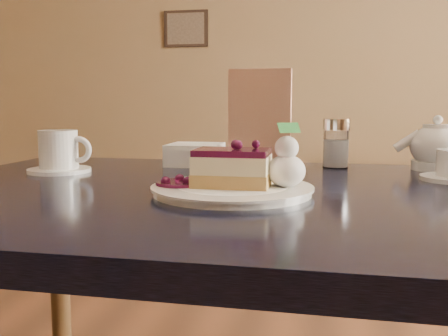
% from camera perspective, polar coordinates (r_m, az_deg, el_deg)
% --- Properties ---
extents(main_table, '(1.19, 0.80, 0.74)m').
position_cam_1_polar(main_table, '(0.85, 1.54, -7.49)').
color(main_table, black).
rests_on(main_table, ground).
extents(dessert_plate, '(0.25, 0.25, 0.01)m').
position_cam_1_polar(dessert_plate, '(0.78, 0.94, -2.53)').
color(dessert_plate, white).
rests_on(dessert_plate, main_table).
extents(cheesecake_slice, '(0.12, 0.09, 0.06)m').
position_cam_1_polar(cheesecake_slice, '(0.78, 0.95, 0.00)').
color(cheesecake_slice, '#B87A42').
rests_on(cheesecake_slice, dessert_plate).
extents(whipped_cream, '(0.06, 0.06, 0.05)m').
position_cam_1_polar(whipped_cream, '(0.78, 7.13, -0.30)').
color(whipped_cream, white).
rests_on(whipped_cream, dessert_plate).
extents(berry_sauce, '(0.08, 0.08, 0.01)m').
position_cam_1_polar(berry_sauce, '(0.80, -5.02, -1.74)').
color(berry_sauce, '#460D2F').
rests_on(berry_sauce, dessert_plate).
extents(coffee_set, '(0.14, 0.13, 0.09)m').
position_cam_1_polar(coffee_set, '(1.08, -18.25, 1.58)').
color(coffee_set, white).
rests_on(coffee_set, main_table).
extents(tea_set, '(0.16, 0.26, 0.10)m').
position_cam_1_polar(tea_set, '(1.12, 23.36, 1.74)').
color(tea_set, white).
rests_on(tea_set, main_table).
extents(menu_card, '(0.14, 0.03, 0.22)m').
position_cam_1_polar(menu_card, '(1.11, 4.12, 5.68)').
color(menu_card, beige).
rests_on(menu_card, main_table).
extents(sugar_shaker, '(0.06, 0.06, 0.11)m').
position_cam_1_polar(sugar_shaker, '(1.12, 12.68, 2.83)').
color(sugar_shaker, white).
rests_on(sugar_shaker, main_table).
extents(napkin_stack, '(0.12, 0.12, 0.05)m').
position_cam_1_polar(napkin_stack, '(1.15, -3.31, 1.56)').
color(napkin_stack, white).
rests_on(napkin_stack, main_table).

